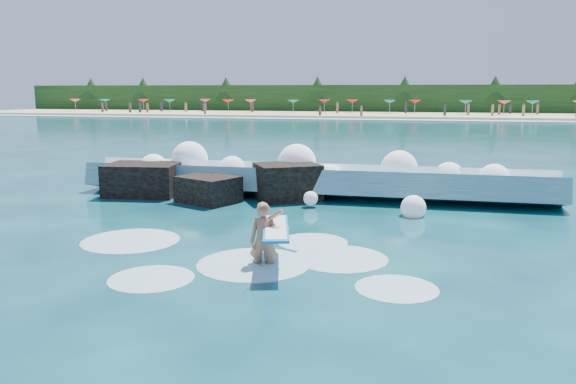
% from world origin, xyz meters
% --- Properties ---
extents(ground, '(200.00, 200.00, 0.00)m').
position_xyz_m(ground, '(0.00, 0.00, 0.00)').
color(ground, '#062637').
rests_on(ground, ground).
extents(beach, '(140.00, 20.00, 0.40)m').
position_xyz_m(beach, '(0.00, 78.00, 0.20)').
color(beach, tan).
rests_on(beach, ground).
extents(wet_band, '(140.00, 5.00, 0.08)m').
position_xyz_m(wet_band, '(0.00, 67.00, 0.04)').
color(wet_band, silver).
rests_on(wet_band, ground).
extents(treeline, '(140.00, 4.00, 5.00)m').
position_xyz_m(treeline, '(0.00, 88.00, 2.50)').
color(treeline, black).
rests_on(treeline, ground).
extents(breaking_wave, '(18.03, 2.81, 1.55)m').
position_xyz_m(breaking_wave, '(1.09, 8.01, 0.54)').
color(breaking_wave, teal).
rests_on(breaking_wave, ground).
extents(rock_cluster, '(8.61, 3.69, 1.58)m').
position_xyz_m(rock_cluster, '(-2.75, 6.52, 0.50)').
color(rock_cluster, black).
rests_on(rock_cluster, ground).
extents(surfer_with_board, '(1.23, 2.98, 1.82)m').
position_xyz_m(surfer_with_board, '(1.71, -1.13, 0.67)').
color(surfer_with_board, '#976246').
rests_on(surfer_with_board, ground).
extents(wave_spray, '(14.48, 4.38, 2.14)m').
position_xyz_m(wave_spray, '(0.80, 7.92, 1.00)').
color(wave_spray, white).
rests_on(wave_spray, ground).
extents(surf_foam, '(9.48, 5.67, 0.14)m').
position_xyz_m(surf_foam, '(0.87, -0.54, 0.00)').
color(surf_foam, silver).
rests_on(surf_foam, ground).
extents(beach_umbrellas, '(112.10, 6.40, 0.50)m').
position_xyz_m(beach_umbrellas, '(0.27, 79.56, 2.25)').
color(beach_umbrellas, '#DA405E').
rests_on(beach_umbrellas, ground).
extents(beachgoers, '(108.78, 11.46, 1.92)m').
position_xyz_m(beachgoers, '(7.68, 75.05, 1.12)').
color(beachgoers, '#3F332D').
rests_on(beachgoers, ground).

